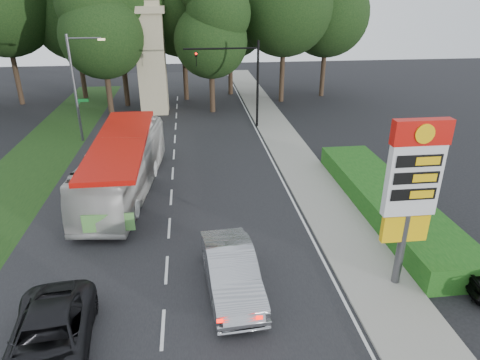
{
  "coord_description": "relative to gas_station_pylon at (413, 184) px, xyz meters",
  "views": [
    {
      "loc": [
        1.32,
        -11.25,
        10.86
      ],
      "look_at": [
        3.62,
        8.06,
        2.2
      ],
      "focal_mm": 32.0,
      "sensor_mm": 36.0,
      "label": 1
    }
  ],
  "objects": [
    {
      "name": "transit_bus",
      "position": [
        -11.82,
        10.06,
        -2.81
      ],
      "size": [
        4.06,
        12.0,
        3.28
      ],
      "primitive_type": "imported",
      "rotation": [
        0.0,
        0.0,
        -0.11
      ],
      "color": "silver",
      "rests_on": "ground"
    },
    {
      "name": "sidewalk_right",
      "position": [
        -0.7,
        10.01,
        -4.39
      ],
      "size": [
        3.0,
        80.0,
        0.12
      ],
      "primitive_type": "cube",
      "color": "gray",
      "rests_on": "ground"
    },
    {
      "name": "tree_monument_left",
      "position": [
        -15.2,
        27.01,
        4.23
      ],
      "size": [
        7.28,
        7.28,
        14.3
      ],
      "color": "#2D2116",
      "rests_on": "ground"
    },
    {
      "name": "sedan_silver",
      "position": [
        -6.59,
        0.37,
        -3.57
      ],
      "size": [
        2.24,
        5.47,
        1.76
      ],
      "primitive_type": "imported",
      "rotation": [
        0.0,
        0.0,
        0.07
      ],
      "color": "#9D9FA4",
      "rests_on": "ground"
    },
    {
      "name": "monument",
      "position": [
        -11.2,
        28.01,
        0.66
      ],
      "size": [
        3.0,
        3.0,
        10.05
      ],
      "color": "tan",
      "rests_on": "ground"
    },
    {
      "name": "grass_verge_left",
      "position": [
        -18.7,
        16.01,
        -4.44
      ],
      "size": [
        5.0,
        50.0,
        0.02
      ],
      "primitive_type": "cube",
      "color": "#193814",
      "rests_on": "ground"
    },
    {
      "name": "hedge",
      "position": [
        2.3,
        6.01,
        -3.85
      ],
      "size": [
        3.0,
        14.0,
        1.2
      ],
      "primitive_type": "cube",
      "color": "#144A13",
      "rests_on": "ground"
    },
    {
      "name": "ground",
      "position": [
        -9.2,
        -1.99,
        -4.45
      ],
      "size": [
        120.0,
        120.0,
        0.0
      ],
      "primitive_type": "plane",
      "color": "black",
      "rests_on": "ground"
    },
    {
      "name": "road_surface",
      "position": [
        -9.2,
        10.01,
        -4.44
      ],
      "size": [
        14.0,
        80.0,
        0.02
      ],
      "primitive_type": "cube",
      "color": "black",
      "rests_on": "ground"
    },
    {
      "name": "streetlight_signs",
      "position": [
        -16.19,
        20.01,
        -0.01
      ],
      "size": [
        2.75,
        0.98,
        8.0
      ],
      "color": "#59595E",
      "rests_on": "ground"
    },
    {
      "name": "tree_east_near",
      "position": [
        -3.2,
        35.01,
        5.23
      ],
      "size": [
        8.12,
        8.12,
        15.95
      ],
      "color": "#2D2116",
      "rests_on": "ground"
    },
    {
      "name": "gas_station_pylon",
      "position": [
        0.0,
        0.0,
        0.0
      ],
      "size": [
        2.1,
        0.45,
        6.85
      ],
      "color": "#59595E",
      "rests_on": "ground"
    },
    {
      "name": "traffic_signal_mast",
      "position": [
        -3.52,
        22.0,
        0.22
      ],
      "size": [
        6.1,
        0.35,
        7.2
      ],
      "color": "black",
      "rests_on": "ground"
    },
    {
      "name": "tree_monument_right",
      "position": [
        -5.7,
        27.51,
        3.56
      ],
      "size": [
        6.72,
        6.72,
        13.2
      ],
      "color": "#2D2116",
      "rests_on": "ground"
    },
    {
      "name": "suv_charcoal",
      "position": [
        -12.66,
        -2.34,
        -3.69
      ],
      "size": [
        3.04,
        5.68,
        1.52
      ],
      "primitive_type": "imported",
      "rotation": [
        0.0,
        0.0,
        0.1
      ],
      "color": "black",
      "rests_on": "ground"
    }
  ]
}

